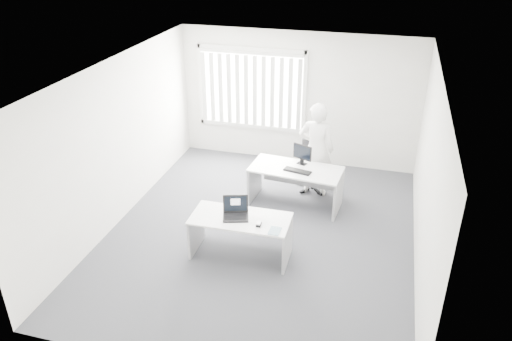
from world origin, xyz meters
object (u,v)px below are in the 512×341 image
(person, at_px, (316,149))
(monitor, at_px, (302,154))
(desk_far, at_px, (296,179))
(desk_near, at_px, (241,228))
(office_chair, at_px, (313,174))
(laptop, at_px, (236,210))

(person, distance_m, monitor, 0.39)
(desk_far, bearing_deg, person, 68.89)
(desk_near, distance_m, office_chair, 2.60)
(desk_far, bearing_deg, monitor, 77.15)
(office_chair, xyz_separation_m, monitor, (-0.13, -0.52, 0.63))
(office_chair, xyz_separation_m, laptop, (-0.77, -2.52, 0.54))
(desk_near, xyz_separation_m, person, (0.77, 2.31, 0.42))
(office_chair, bearing_deg, desk_far, -126.48)
(monitor, bearing_deg, laptop, -85.08)
(office_chair, bearing_deg, desk_near, -126.86)
(office_chair, height_order, person, person)
(office_chair, distance_m, laptop, 2.69)
(desk_near, height_order, monitor, monitor)
(monitor, bearing_deg, desk_far, -85.34)
(desk_far, height_order, office_chair, office_chair)
(desk_near, xyz_separation_m, desk_far, (0.51, 1.76, 0.04))
(desk_near, xyz_separation_m, monitor, (0.57, 1.97, 0.44))
(office_chair, bearing_deg, monitor, -125.46)
(office_chair, height_order, monitor, monitor)
(person, relative_size, monitor, 4.83)
(desk_near, distance_m, monitor, 2.10)
(laptop, bearing_deg, desk_near, 7.69)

